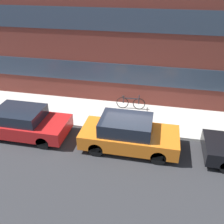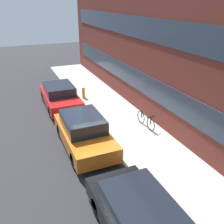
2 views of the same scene
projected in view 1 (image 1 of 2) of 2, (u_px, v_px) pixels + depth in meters
name	position (u px, v px, depth m)	size (l,w,h in m)	color
ground_plane	(128.00, 133.00, 11.75)	(56.00, 56.00, 0.00)	#2B2B2D
sidewalk_strip	(132.00, 117.00, 12.95)	(28.00, 2.90, 0.12)	#B2AFA8
rowhouse_facade	(140.00, 28.00, 12.53)	(28.00, 1.02, 8.37)	maroon
parked_car_red	(23.00, 122.00, 11.36)	(4.05, 1.81, 1.32)	#AD1919
parked_car_orange	(128.00, 134.00, 10.48)	(4.08, 1.80, 1.43)	#D16619
fire_hydrant	(31.00, 108.00, 12.90)	(0.45, 0.25, 0.72)	gold
bicycle	(131.00, 103.00, 13.43)	(1.55, 0.44, 0.76)	black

